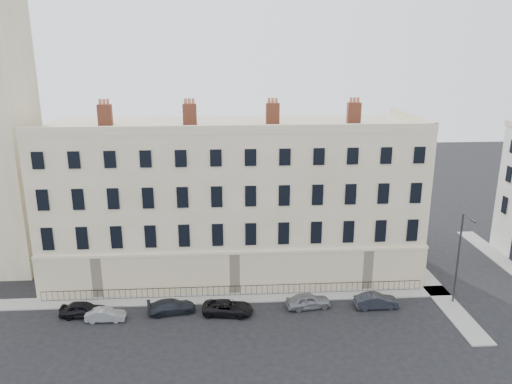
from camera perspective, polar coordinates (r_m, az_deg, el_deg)
ground at (r=43.09m, az=6.07°, el=-14.87°), size 160.00×160.00×0.00m
terrace at (r=50.47m, az=-2.66°, el=-0.72°), size 36.22×12.22×17.00m
pavement_terrace at (r=46.97m, az=-7.38°, el=-12.03°), size 48.00×2.00×0.12m
pavement_east_return at (r=53.35m, az=18.66°, el=-9.20°), size 2.00×24.00×0.12m
pavement_adjacent at (r=59.36m, az=26.97°, el=-7.53°), size 2.00×20.00×0.12m
railings at (r=46.99m, az=-2.41°, el=-11.21°), size 35.00×0.04×0.96m
car_a at (r=46.15m, az=-19.14°, el=-12.56°), size 3.94×1.67×1.33m
car_b at (r=45.01m, az=-16.82°, el=-13.29°), size 3.30×1.18×1.08m
car_c at (r=44.89m, az=-9.62°, el=-12.77°), size 4.35×2.36×1.20m
car_d at (r=44.16m, az=-3.25°, el=-13.06°), size 4.59×2.59×1.21m
car_e at (r=45.26m, az=5.99°, el=-12.26°), size 4.08×2.07×1.33m
car_f at (r=46.29m, az=13.58°, el=-12.01°), size 3.90×1.42×1.28m
streetlamp at (r=47.44m, az=22.21°, el=-6.69°), size 0.41×1.83×8.47m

